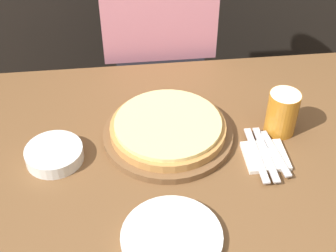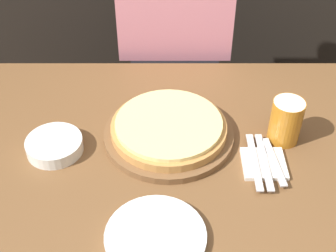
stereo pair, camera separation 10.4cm
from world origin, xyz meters
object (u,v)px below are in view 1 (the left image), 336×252
Objects in this scene: beer_glass at (282,111)px; pizza_on_board at (168,130)px; side_bowl at (54,154)px; dinner_knife at (266,154)px; fork at (256,154)px; diner_person at (158,63)px; dinner_plate at (172,237)px; spoon at (275,153)px.

pizza_on_board is at bearing 178.81° from beer_glass.
dinner_knife is at bearing -5.84° from side_bowl.
fork is (0.52, -0.06, -0.00)m from side_bowl.
side_bowl is at bearing -119.69° from diner_person.
dinner_knife is at bearing -0.00° from fork.
dinner_plate is 0.35m from dinner_knife.
dinner_plate is 0.86m from diner_person.
diner_person is (0.02, 0.51, -0.12)m from pizza_on_board.
beer_glass is at bearing -60.98° from diner_person.
fork is at bearing -131.94° from beer_glass.
diner_person reaches higher than beer_glass.
pizza_on_board is at bearing 153.61° from fork.
beer_glass reaches higher than spoon.
beer_glass is at bearing 4.32° from side_bowl.
pizza_on_board reaches higher than fork.
diner_person is at bearing 60.31° from side_bowl.
spoon is (0.05, -0.00, 0.00)m from fork.
diner_person is (-0.22, 0.62, -0.11)m from dinner_knife.
beer_glass is at bearing 56.86° from dinner_knife.
dinner_plate is at bearing -46.14° from side_bowl.
diner_person is at bearing 111.66° from spoon.
pizza_on_board is 2.05× the size of spoon.
spoon is (-0.04, -0.10, -0.05)m from beer_glass.
beer_glass is at bearing 67.84° from spoon.
pizza_on_board reaches higher than dinner_plate.
beer_glass reaches higher than side_bowl.
dinner_knife is 0.15× the size of diner_person.
fork is at bearing 180.00° from dinner_knife.
beer_glass is 0.62m from diner_person.
pizza_on_board is 0.27× the size of diner_person.
beer_glass is at bearing -1.19° from pizza_on_board.
dinner_plate is 1.51× the size of side_bowl.
spoon is 0.68m from diner_person.
diner_person is at bearing 86.57° from dinner_plate.
pizza_on_board is at bearing 156.00° from dinner_knife.
beer_glass is 0.56× the size of dinner_plate.
side_bowl is 0.52m from fork.
dinner_knife is at bearing -70.36° from diner_person.
beer_glass reaches higher than dinner_plate.
spoon is 0.13× the size of diner_person.
spoon is at bearing -112.16° from beer_glass.
pizza_on_board reaches higher than dinner_knife.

